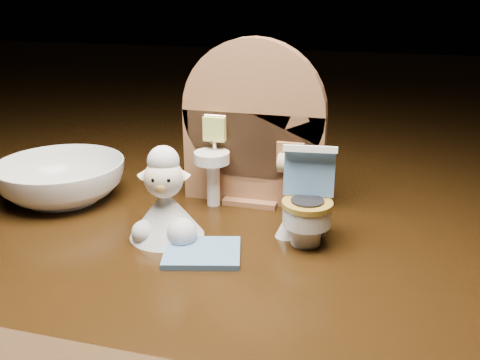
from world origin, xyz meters
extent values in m
cube|color=#3A230B|center=(0.00, 0.00, -0.05)|extent=(2.50, 2.50, 0.10)
cube|color=#93603D|center=(0.00, 0.07, 0.04)|extent=(0.13, 0.02, 0.09)
cylinder|color=#93603D|center=(0.00, 0.07, 0.09)|extent=(0.13, 0.02, 0.13)
cube|color=#93603D|center=(0.00, 0.07, 0.00)|extent=(0.05, 0.04, 0.01)
cylinder|color=white|center=(-0.03, 0.05, 0.02)|extent=(0.01, 0.01, 0.04)
cylinder|color=white|center=(-0.03, 0.04, 0.05)|extent=(0.03, 0.03, 0.01)
cylinder|color=silver|center=(-0.03, 0.05, 0.06)|extent=(0.00, 0.00, 0.01)
cube|color=#C4CD61|center=(-0.03, 0.05, 0.07)|extent=(0.02, 0.01, 0.02)
cube|color=#93603D|center=(0.04, 0.06, 0.05)|extent=(0.02, 0.01, 0.02)
cylinder|color=tan|center=(0.04, 0.05, 0.05)|extent=(0.02, 0.02, 0.02)
cylinder|color=white|center=(0.06, -0.01, 0.01)|extent=(0.02, 0.02, 0.02)
cylinder|color=white|center=(0.06, -0.01, 0.03)|extent=(0.04, 0.04, 0.02)
cylinder|color=olive|center=(0.06, -0.01, 0.03)|extent=(0.04, 0.04, 0.00)
cube|color=white|center=(0.06, 0.01, 0.02)|extent=(0.03, 0.02, 0.05)
cube|color=#547EAE|center=(0.06, 0.01, 0.06)|extent=(0.04, 0.02, 0.04)
cube|color=white|center=(0.06, 0.00, 0.08)|extent=(0.04, 0.01, 0.01)
cylinder|color=#AED52D|center=(0.07, 0.01, 0.05)|extent=(0.01, 0.01, 0.01)
cube|color=#547EAE|center=(-0.01, -0.05, 0.00)|extent=(0.07, 0.06, 0.00)
cone|color=white|center=(0.04, 0.00, 0.01)|extent=(0.02, 0.02, 0.02)
cylinder|color=#59595B|center=(0.04, 0.00, 0.03)|extent=(0.00, 0.00, 0.02)
sphere|color=#59595B|center=(0.04, 0.00, 0.04)|extent=(0.01, 0.01, 0.01)
cone|color=silver|center=(-0.05, -0.02, 0.02)|extent=(0.06, 0.06, 0.04)
sphere|color=silver|center=(-0.03, -0.04, 0.01)|extent=(0.02, 0.02, 0.02)
sphere|color=silver|center=(-0.06, -0.04, 0.01)|extent=(0.02, 0.02, 0.02)
sphere|color=#FDE2C5|center=(-0.05, -0.03, 0.05)|extent=(0.03, 0.03, 0.03)
sphere|color=tan|center=(-0.05, -0.04, 0.05)|extent=(0.01, 0.01, 0.01)
sphere|color=silver|center=(-0.05, -0.02, 0.06)|extent=(0.03, 0.03, 0.03)
cone|color=#FDE2C5|center=(-0.06, -0.03, 0.05)|extent=(0.02, 0.01, 0.01)
cone|color=#FDE2C5|center=(-0.04, -0.02, 0.05)|extent=(0.02, 0.01, 0.01)
sphere|color=black|center=(-0.05, -0.04, 0.05)|extent=(0.00, 0.00, 0.00)
sphere|color=black|center=(-0.04, -0.04, 0.05)|extent=(0.00, 0.00, 0.00)
imported|color=white|center=(-0.18, 0.02, 0.02)|extent=(0.13, 0.13, 0.04)
camera|label=1|loc=(0.11, -0.39, 0.19)|focal=40.00mm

